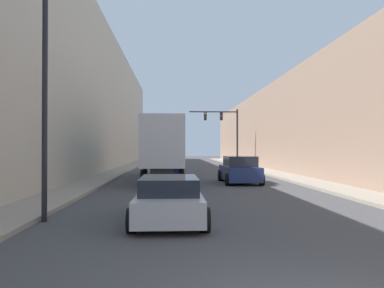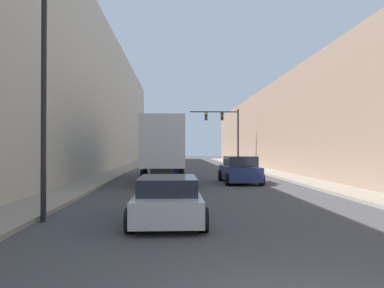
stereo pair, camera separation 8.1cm
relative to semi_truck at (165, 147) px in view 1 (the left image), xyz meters
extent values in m
cube|color=gray|center=(9.02, 8.40, -2.17)|extent=(2.05, 80.00, 0.15)
cube|color=gray|center=(-4.39, 8.40, -2.17)|extent=(2.05, 80.00, 0.15)
cube|color=#997A66|center=(13.05, 8.40, 2.01)|extent=(6.00, 80.00, 8.51)
cube|color=#BCB29E|center=(-8.42, 8.40, 4.61)|extent=(6.00, 80.00, 13.72)
cube|color=silver|center=(0.00, -1.34, 0.30)|extent=(2.44, 10.13, 2.89)
cube|color=black|center=(0.00, -1.34, -1.30)|extent=(1.22, 10.13, 0.24)
cube|color=navy|center=(0.00, 5.09, -0.75)|extent=(2.44, 2.74, 2.99)
cylinder|color=black|center=(-1.07, -5.20, -1.75)|extent=(0.25, 1.00, 1.00)
cylinder|color=black|center=(1.07, -5.20, -1.75)|extent=(0.25, 1.00, 1.00)
cylinder|color=black|center=(-1.07, -4.00, -1.75)|extent=(0.25, 1.00, 1.00)
cylinder|color=black|center=(1.07, -4.00, -1.75)|extent=(0.25, 1.00, 1.00)
cylinder|color=black|center=(-1.07, 5.09, -1.75)|extent=(0.25, 1.00, 1.00)
cylinder|color=black|center=(1.07, 5.09, -1.75)|extent=(0.25, 1.00, 1.00)
cube|color=#B7B7BC|center=(0.46, -14.70, -1.74)|extent=(1.87, 4.49, 0.67)
cube|color=#1E232D|center=(0.46, -14.92, -1.16)|extent=(1.65, 2.47, 0.48)
cylinder|color=black|center=(-0.47, -13.15, -1.93)|extent=(0.25, 0.64, 0.64)
cylinder|color=black|center=(1.40, -13.15, -1.93)|extent=(0.25, 0.64, 0.64)
cylinder|color=black|center=(-0.47, -16.34, -1.93)|extent=(0.25, 0.64, 0.64)
cylinder|color=black|center=(1.40, -16.34, -1.93)|extent=(0.25, 0.64, 0.64)
cube|color=navy|center=(4.73, -2.64, -1.63)|extent=(1.99, 4.79, 0.86)
cube|color=#1E232D|center=(4.73, -2.88, -0.88)|extent=(1.75, 2.63, 0.63)
cylinder|color=black|center=(3.74, -0.95, -1.89)|extent=(0.25, 0.70, 0.70)
cylinder|color=black|center=(5.73, -0.95, -1.89)|extent=(0.25, 0.70, 0.70)
cylinder|color=black|center=(3.74, -4.43, -1.89)|extent=(0.25, 0.70, 0.70)
cylinder|color=black|center=(5.73, -4.43, -1.89)|extent=(0.25, 0.70, 0.70)
cylinder|color=black|center=(7.85, 16.00, 1.05)|extent=(0.20, 0.20, 6.59)
cube|color=black|center=(5.12, 16.00, 4.04)|extent=(5.44, 0.12, 0.12)
cube|color=black|center=(6.03, 16.00, 3.53)|extent=(0.30, 0.24, 0.90)
sphere|color=red|center=(6.03, 15.86, 3.53)|extent=(0.18, 0.18, 0.18)
cube|color=black|center=(4.22, 16.00, 3.53)|extent=(0.30, 0.24, 0.90)
sphere|color=gold|center=(4.22, 15.86, 3.81)|extent=(0.18, 0.18, 0.18)
cylinder|color=black|center=(-3.21, -14.72, 1.11)|extent=(0.16, 0.16, 6.71)
camera|label=1|loc=(0.57, -25.95, -0.08)|focal=35.00mm
camera|label=2|loc=(0.66, -25.95, -0.08)|focal=35.00mm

